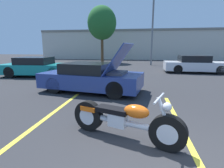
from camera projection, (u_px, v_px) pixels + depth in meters
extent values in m
cube|color=yellow|center=(38.00, 124.00, 4.22)|extent=(0.12, 5.59, 0.01)
cube|color=yellow|center=(185.00, 135.00, 3.69)|extent=(0.12, 5.59, 0.01)
cube|color=beige|center=(145.00, 45.00, 27.01)|extent=(32.00, 4.00, 4.40)
cube|color=slate|center=(146.00, 31.00, 26.59)|extent=(32.00, 4.20, 0.30)
cylinder|color=slate|center=(153.00, 20.00, 17.34)|extent=(0.18, 0.18, 8.97)
cylinder|color=brown|center=(102.00, 49.00, 21.14)|extent=(0.32, 0.32, 3.17)
ellipsoid|color=#236028|center=(102.00, 23.00, 20.51)|extent=(3.39, 3.39, 3.90)
cylinder|color=black|center=(168.00, 133.00, 3.10)|extent=(0.69, 0.37, 0.67)
cylinder|color=black|center=(89.00, 116.00, 3.89)|extent=(0.69, 0.37, 0.67)
cylinder|color=silver|center=(168.00, 133.00, 3.10)|extent=(0.40, 0.28, 0.37)
cylinder|color=silver|center=(89.00, 116.00, 3.89)|extent=(0.40, 0.28, 0.37)
cylinder|color=silver|center=(124.00, 122.00, 3.49)|extent=(1.42, 0.58, 0.12)
cube|color=silver|center=(118.00, 119.00, 3.54)|extent=(0.42, 0.34, 0.28)
ellipsoid|color=orange|center=(136.00, 111.00, 3.31)|extent=(0.57, 0.43, 0.26)
cube|color=black|center=(112.00, 110.00, 3.56)|extent=(0.73, 0.47, 0.10)
cube|color=orange|center=(90.00, 108.00, 3.83)|extent=(0.42, 0.33, 0.10)
cylinder|color=silver|center=(164.00, 115.00, 3.07)|extent=(0.31, 0.17, 0.63)
cylinder|color=silver|center=(159.00, 98.00, 3.06)|extent=(0.26, 0.67, 0.04)
sphere|color=silver|center=(167.00, 107.00, 3.02)|extent=(0.16, 0.16, 0.16)
cylinder|color=silver|center=(110.00, 120.00, 3.77)|extent=(1.08, 0.45, 0.09)
cube|color=navy|center=(92.00, 80.00, 7.34)|extent=(4.36, 2.48, 0.60)
cube|color=black|center=(88.00, 68.00, 7.29)|extent=(2.10, 1.94, 0.41)
cylinder|color=black|center=(115.00, 90.00, 6.23)|extent=(0.69, 0.32, 0.66)
cylinder|color=black|center=(126.00, 82.00, 7.74)|extent=(0.69, 0.32, 0.66)
cylinder|color=black|center=(54.00, 85.00, 7.01)|extent=(0.69, 0.32, 0.66)
cylinder|color=black|center=(75.00, 78.00, 8.52)|extent=(0.69, 0.32, 0.66)
cube|color=navy|center=(119.00, 59.00, 6.80)|extent=(1.12, 1.81, 1.21)
cube|color=#4C4C51|center=(118.00, 75.00, 6.94)|extent=(0.75, 1.10, 0.28)
cube|color=silver|center=(196.00, 66.00, 12.75)|extent=(4.45, 1.86, 0.62)
cube|color=black|center=(194.00, 59.00, 12.67)|extent=(2.02, 1.64, 0.46)
cylinder|color=black|center=(220.00, 70.00, 11.80)|extent=(0.62, 0.23, 0.62)
cylinder|color=black|center=(212.00, 68.00, 13.29)|extent=(0.62, 0.23, 0.62)
cylinder|color=black|center=(178.00, 69.00, 12.27)|extent=(0.62, 0.23, 0.62)
cylinder|color=black|center=(174.00, 67.00, 13.77)|extent=(0.62, 0.23, 0.62)
cube|color=teal|center=(38.00, 69.00, 11.19)|extent=(4.51, 2.25, 0.59)
cube|color=black|center=(35.00, 61.00, 11.10)|extent=(2.10, 1.86, 0.43)
cylinder|color=black|center=(53.00, 73.00, 10.30)|extent=(0.70, 0.28, 0.69)
cylinder|color=black|center=(63.00, 69.00, 11.93)|extent=(0.70, 0.28, 0.69)
cylinder|color=black|center=(10.00, 72.00, 10.50)|extent=(0.70, 0.28, 0.69)
cylinder|color=black|center=(25.00, 69.00, 12.13)|extent=(0.70, 0.28, 0.69)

